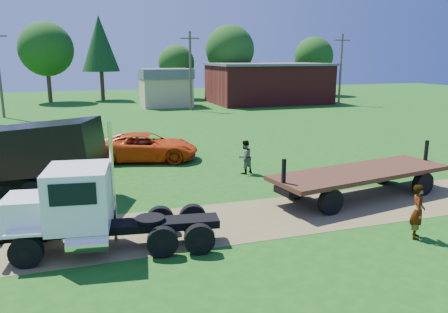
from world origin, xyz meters
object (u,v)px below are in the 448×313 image
object	(u,v)px
orange_pickup	(147,147)
flatbed_trailer	(361,176)
black_dump_truck	(14,155)
spectator_a	(418,212)
white_semi_tractor	(82,209)

from	to	relation	value
orange_pickup	flatbed_trailer	bearing A→B (deg)	-125.34
black_dump_truck	orange_pickup	bearing A→B (deg)	60.58
black_dump_truck	spectator_a	size ratio (longest dim) A/B	4.32
black_dump_truck	orange_pickup	size ratio (longest dim) A/B	1.37
orange_pickup	spectator_a	xyz separation A→B (m)	(7.24, -14.65, 0.12)
black_dump_truck	spectator_a	xyz separation A→B (m)	(13.83, -9.19, -1.01)
flatbed_trailer	white_semi_tractor	bearing A→B (deg)	179.85
orange_pickup	black_dump_truck	bearing A→B (deg)	145.53
white_semi_tractor	spectator_a	world-z (taller)	white_semi_tractor
white_semi_tractor	black_dump_truck	world-z (taller)	white_semi_tractor
black_dump_truck	orange_pickup	world-z (taller)	black_dump_truck
orange_pickup	flatbed_trailer	world-z (taller)	flatbed_trailer
white_semi_tractor	black_dump_truck	size ratio (longest dim) A/B	0.84
black_dump_truck	spectator_a	bearing A→B (deg)	-12.70
white_semi_tractor	black_dump_truck	distance (m)	7.18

